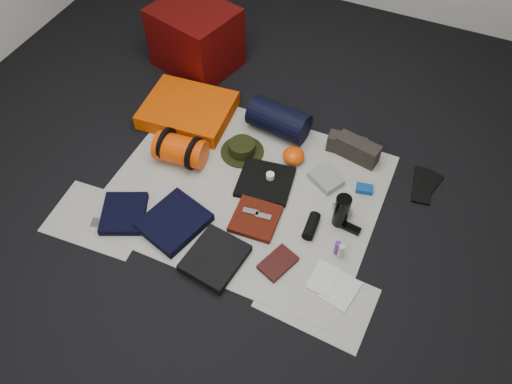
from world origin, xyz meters
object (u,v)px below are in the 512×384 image
at_px(paperback_book, 278,263).
at_px(sleeping_pad, 188,110).
at_px(red_cabinet, 196,38).
at_px(navy_duffel, 279,120).
at_px(compact_camera, 342,210).
at_px(stuff_sack, 180,150).
at_px(water_bottle, 342,211).

bearing_deg(paperback_book, sleeping_pad, 161.90).
distance_m(red_cabinet, paperback_book, 1.85).
distance_m(sleeping_pad, paperback_book, 1.31).
distance_m(red_cabinet, navy_duffel, 0.94).
xyz_separation_m(red_cabinet, paperback_book, (1.23, -1.36, -0.21)).
bearing_deg(compact_camera, paperback_book, -84.68).
relative_size(red_cabinet, stuff_sack, 1.74).
distance_m(navy_duffel, compact_camera, 0.77).
bearing_deg(water_bottle, sleeping_pad, 161.28).
xyz_separation_m(red_cabinet, navy_duffel, (0.83, -0.42, -0.12)).
bearing_deg(water_bottle, red_cabinet, 146.57).
bearing_deg(red_cabinet, water_bottle, -18.87).
relative_size(stuff_sack, water_bottle, 1.42).
relative_size(water_bottle, paperback_book, 1.10).
bearing_deg(paperback_book, navy_duffel, 133.59).
xyz_separation_m(red_cabinet, compact_camera, (1.44, -0.88, -0.20)).
xyz_separation_m(navy_duffel, compact_camera, (0.61, -0.46, -0.08)).
bearing_deg(sleeping_pad, stuff_sack, -67.08).
relative_size(red_cabinet, navy_duffel, 1.39).
bearing_deg(paperback_book, red_cabinet, 153.02).
bearing_deg(navy_duffel, paperback_book, -60.93).
height_order(red_cabinet, compact_camera, red_cabinet).
distance_m(sleeping_pad, stuff_sack, 0.41).
distance_m(sleeping_pad, navy_duffel, 0.64).
xyz_separation_m(navy_duffel, paperback_book, (0.39, -0.95, -0.09)).
bearing_deg(sleeping_pad, red_cabinet, 111.51).
height_order(navy_duffel, compact_camera, navy_duffel).
distance_m(stuff_sack, water_bottle, 1.08).
bearing_deg(compact_camera, stuff_sack, -149.44).
xyz_separation_m(stuff_sack, water_bottle, (1.08, -0.04, 0.02)).
relative_size(sleeping_pad, paperback_book, 2.84).
bearing_deg(red_cabinet, compact_camera, -16.85).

